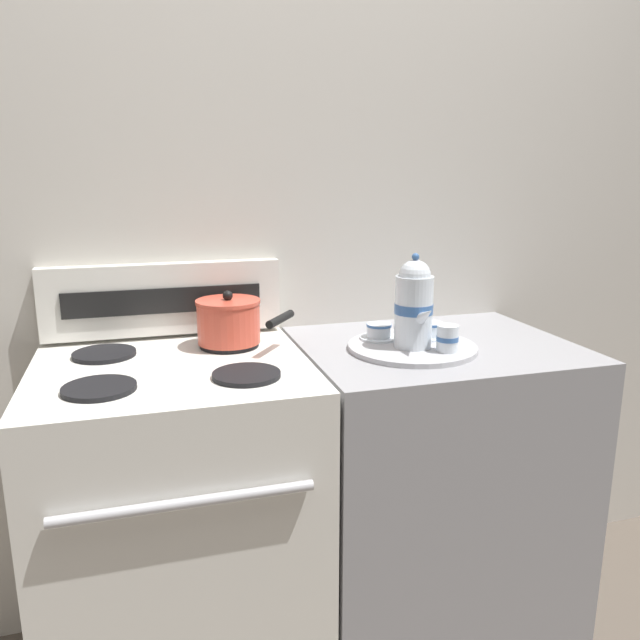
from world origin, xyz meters
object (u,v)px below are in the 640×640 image
stove (181,528)px  serving_tray (412,347)px  teacup_left (379,332)px  creamer_jug (447,338)px  saucepan (230,321)px  teacup_right (431,330)px  teapot (414,304)px

stove → serving_tray: serving_tray is taller
teacup_left → stove: bearing=-175.4°
creamer_jug → stove: bearing=170.3°
saucepan → teacup_left: 0.42m
serving_tray → teacup_right: size_ratio=3.31×
saucepan → creamer_jug: bearing=-25.6°
stove → teacup_left: teacup_left is taller
teacup_left → creamer_jug: (0.13, -0.17, 0.01)m
saucepan → creamer_jug: size_ratio=3.75×
stove → teacup_right: bearing=1.4°
serving_tray → teapot: teapot is taller
creamer_jug → teapot: bearing=136.3°
stove → serving_tray: 0.80m
saucepan → teapot: bearing=-22.3°
serving_tray → teacup_right: bearing=32.8°
teacup_left → teapot: bearing=-59.7°
serving_tray → teacup_left: (-0.07, 0.08, 0.03)m
saucepan → teacup_right: size_ratio=2.49×
saucepan → teacup_right: bearing=-12.0°
saucepan → teapot: teapot is taller
stove → saucepan: bearing=39.1°
serving_tray → creamer_jug: 0.11m
teacup_left → teacup_right: bearing=-10.6°
teacup_left → teacup_right: same height
serving_tray → saucepan: bearing=160.1°
stove → teacup_left: 0.76m
creamer_jug → teacup_left: bearing=127.5°
stove → serving_tray: bearing=-3.1°
teapot → stove: bearing=175.1°
serving_tray → teacup_left: teacup_left is taller
stove → teapot: teapot is taller
stove → saucepan: (0.17, 0.14, 0.53)m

